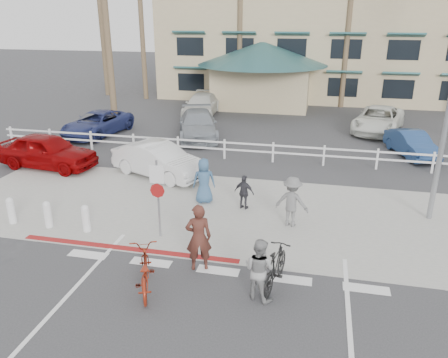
% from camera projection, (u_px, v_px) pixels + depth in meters
% --- Properties ---
extents(ground, '(140.00, 140.00, 0.00)m').
position_uv_depth(ground, '(213.00, 283.00, 11.71)').
color(ground, '#333335').
extents(bike_path, '(12.00, 16.00, 0.01)m').
position_uv_depth(bike_path, '(192.00, 333.00, 9.89)').
color(bike_path, '#333335').
rests_on(bike_path, ground).
extents(sidewalk_plaza, '(22.00, 7.00, 0.01)m').
position_uv_depth(sidewalk_plaza, '(243.00, 213.00, 15.82)').
color(sidewalk_plaza, gray).
rests_on(sidewalk_plaza, ground).
extents(cross_street, '(40.00, 5.00, 0.01)m').
position_uv_depth(cross_street, '(259.00, 175.00, 19.47)').
color(cross_street, '#333335').
rests_on(cross_street, ground).
extents(parking_lot, '(50.00, 16.00, 0.01)m').
position_uv_depth(parking_lot, '(280.00, 125.00, 28.13)').
color(parking_lot, '#333335').
rests_on(parking_lot, ground).
extents(curb_red, '(7.00, 0.25, 0.02)m').
position_uv_depth(curb_red, '(128.00, 249.00, 13.41)').
color(curb_red, maroon).
rests_on(curb_red, ground).
extents(rail_fence, '(29.40, 0.16, 1.00)m').
position_uv_depth(rail_fence, '(275.00, 153.00, 21.01)').
color(rail_fence, silver).
rests_on(rail_fence, ground).
extents(building, '(28.00, 16.00, 11.30)m').
position_uv_depth(building, '(321.00, 27.00, 37.58)').
color(building, tan).
rests_on(building, ground).
extents(sign_post, '(0.50, 0.10, 2.90)m').
position_uv_depth(sign_post, '(158.00, 195.00, 13.67)').
color(sign_post, gray).
rests_on(sign_post, ground).
extents(bollard_0, '(0.26, 0.26, 0.95)m').
position_uv_depth(bollard_0, '(86.00, 218.00, 14.34)').
color(bollard_0, silver).
rests_on(bollard_0, ground).
extents(bollard_1, '(0.26, 0.26, 0.95)m').
position_uv_depth(bollard_1, '(48.00, 214.00, 14.62)').
color(bollard_1, silver).
rests_on(bollard_1, ground).
extents(bollard_2, '(0.26, 0.26, 0.95)m').
position_uv_depth(bollard_2, '(11.00, 210.00, 14.91)').
color(bollard_2, silver).
rests_on(bollard_2, ground).
extents(palm_0, '(4.00, 4.00, 15.00)m').
position_uv_depth(palm_0, '(100.00, 4.00, 36.00)').
color(palm_0, '#20461B').
rests_on(palm_0, ground).
extents(palm_1, '(4.00, 4.00, 13.00)m').
position_uv_depth(palm_1, '(141.00, 17.00, 34.64)').
color(palm_1, '#20461B').
rests_on(palm_1, ground).
extents(palm_3, '(4.00, 4.00, 14.00)m').
position_uv_depth(palm_3, '(240.00, 10.00, 32.84)').
color(palm_3, '#20461B').
rests_on(palm_3, ground).
extents(palm_4, '(4.00, 4.00, 15.00)m').
position_uv_depth(palm_4, '(295.00, 3.00, 32.76)').
color(palm_4, '#20461B').
rests_on(palm_4, ground).
extents(palm_5, '(4.00, 4.00, 13.00)m').
position_uv_depth(palm_5, '(349.00, 17.00, 31.40)').
color(palm_5, '#20461B').
rests_on(palm_5, ground).
extents(palm_10, '(4.00, 4.00, 12.00)m').
position_uv_depth(palm_10, '(107.00, 28.00, 25.29)').
color(palm_10, '#20461B').
rests_on(palm_10, ground).
extents(bike_red, '(1.44, 2.19, 1.09)m').
position_uv_depth(bike_red, '(144.00, 271.00, 11.30)').
color(bike_red, maroon).
rests_on(bike_red, ground).
extents(rider_red, '(0.84, 0.68, 1.98)m').
position_uv_depth(rider_red, '(199.00, 237.00, 12.04)').
color(rider_red, '#4A231B').
rests_on(rider_red, ground).
extents(bike_black, '(0.86, 1.95, 1.13)m').
position_uv_depth(bike_black, '(276.00, 267.00, 11.42)').
color(bike_black, black).
rests_on(bike_black, ground).
extents(rider_black, '(0.99, 0.89, 1.66)m').
position_uv_depth(rider_black, '(259.00, 269.00, 10.84)').
color(rider_black, gray).
rests_on(rider_black, ground).
extents(pedestrian_a, '(1.24, 0.86, 1.75)m').
position_uv_depth(pedestrian_a, '(292.00, 202.00, 14.60)').
color(pedestrian_a, slate).
rests_on(pedestrian_a, ground).
extents(pedestrian_child, '(0.82, 0.51, 1.31)m').
position_uv_depth(pedestrian_child, '(244.00, 192.00, 15.94)').
color(pedestrian_child, '#2E2D33').
rests_on(pedestrian_child, ground).
extents(pedestrian_b, '(0.97, 0.77, 1.74)m').
position_uv_depth(pedestrian_b, '(204.00, 181.00, 16.43)').
color(pedestrian_b, '#335376').
rests_on(pedestrian_b, ground).
extents(car_white_sedan, '(4.73, 3.17, 1.47)m').
position_uv_depth(car_white_sedan, '(159.00, 160.00, 19.18)').
color(car_white_sedan, silver).
rests_on(car_white_sedan, ground).
extents(car_red_compact, '(4.86, 2.37, 1.60)m').
position_uv_depth(car_red_compact, '(47.00, 151.00, 20.25)').
color(car_red_compact, '#7B0203').
rests_on(car_red_compact, ground).
extents(lot_car_0, '(3.03, 5.24, 1.37)m').
position_uv_depth(lot_car_0, '(97.00, 124.00, 25.74)').
color(lot_car_0, navy).
rests_on(lot_car_0, ground).
extents(lot_car_1, '(3.60, 5.61, 1.51)m').
position_uv_depth(lot_car_1, '(198.00, 125.00, 25.19)').
color(lot_car_1, gray).
rests_on(lot_car_1, ground).
extents(lot_car_3, '(2.38, 4.01, 1.25)m').
position_uv_depth(lot_car_3, '(412.00, 144.00, 21.98)').
color(lot_car_3, navy).
rests_on(lot_car_3, ground).
extents(lot_car_4, '(2.35, 5.18, 1.47)m').
position_uv_depth(lot_car_4, '(202.00, 105.00, 30.67)').
color(lot_car_4, silver).
rests_on(lot_car_4, ground).
extents(lot_car_5, '(3.80, 5.84, 1.49)m').
position_uv_depth(lot_car_5, '(378.00, 120.00, 26.43)').
color(lot_car_5, silver).
rests_on(lot_car_5, ground).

